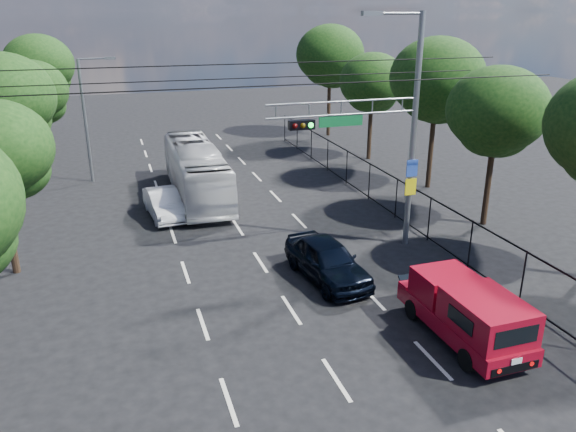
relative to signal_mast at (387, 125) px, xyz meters
name	(u,v)px	position (x,y,z in m)	size (l,w,h in m)	color
ground	(336,380)	(-5.28, -7.99, -5.24)	(120.00, 120.00, 0.00)	black
lane_markings	(229,214)	(-5.28, 6.01, -5.24)	(6.12, 38.00, 0.01)	beige
signal_mast	(387,125)	(0.00, 0.00, 0.00)	(6.43, 0.39, 9.50)	slate
streetlight_left	(88,115)	(-11.62, 14.01, -1.30)	(2.09, 0.22, 7.08)	slate
utility_wires	(251,76)	(-5.28, 0.84, 1.99)	(22.00, 5.04, 0.74)	black
fence_right	(385,191)	(2.32, 4.18, -4.21)	(0.06, 34.03, 2.00)	black
tree_right_b	(497,117)	(5.93, 1.03, -0.19)	(4.50, 4.50, 7.31)	black
tree_right_c	(437,85)	(6.53, 7.03, 0.49)	(5.10, 5.10, 8.29)	black
tree_right_d	(372,86)	(6.13, 14.03, -0.39)	(4.32, 4.32, 7.02)	black
tree_right_e	(330,59)	(6.33, 22.03, 0.69)	(5.28, 5.28, 8.58)	black
tree_left_c	(4,105)	(-15.07, 9.03, 0.15)	(4.80, 4.80, 7.80)	black
tree_left_d	(33,96)	(-14.67, 17.03, -0.52)	(4.20, 4.20, 6.83)	black
tree_left_e	(40,69)	(-14.87, 25.03, 0.29)	(4.92, 4.92, 7.99)	black
red_pickup	(465,311)	(-0.83, -7.29, -4.25)	(1.93, 5.04, 1.86)	black
navy_hatchback	(327,260)	(-3.28, -2.18, -4.47)	(1.82, 4.52, 1.54)	black
white_bus	(196,171)	(-6.32, 9.30, -3.83)	(2.37, 10.14, 2.83)	silver
white_van	(164,204)	(-8.36, 6.58, -4.58)	(1.41, 4.04, 1.33)	white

